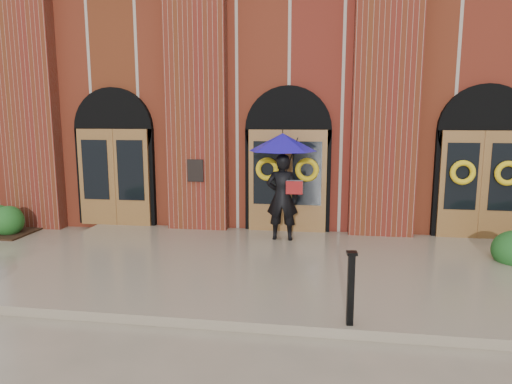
# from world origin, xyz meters

# --- Properties ---
(ground) EXTENTS (90.00, 90.00, 0.00)m
(ground) POSITION_xyz_m (0.00, 0.00, 0.00)
(ground) COLOR gray
(ground) RESTS_ON ground
(landing) EXTENTS (10.00, 5.30, 0.15)m
(landing) POSITION_xyz_m (0.00, 0.15, 0.07)
(landing) COLOR gray
(landing) RESTS_ON ground
(church_building) EXTENTS (16.20, 12.53, 7.00)m
(church_building) POSITION_xyz_m (0.00, 8.78, 3.50)
(church_building) COLOR maroon
(church_building) RESTS_ON ground
(man_with_umbrella) EXTENTS (1.57, 1.57, 2.44)m
(man_with_umbrella) POSITION_xyz_m (-0.04, 1.90, 1.86)
(man_with_umbrella) COLOR black
(man_with_umbrella) RESTS_ON landing
(metal_post) EXTENTS (0.15, 0.15, 1.03)m
(metal_post) POSITION_xyz_m (1.28, -2.35, 0.69)
(metal_post) COLOR black
(metal_post) RESTS_ON landing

